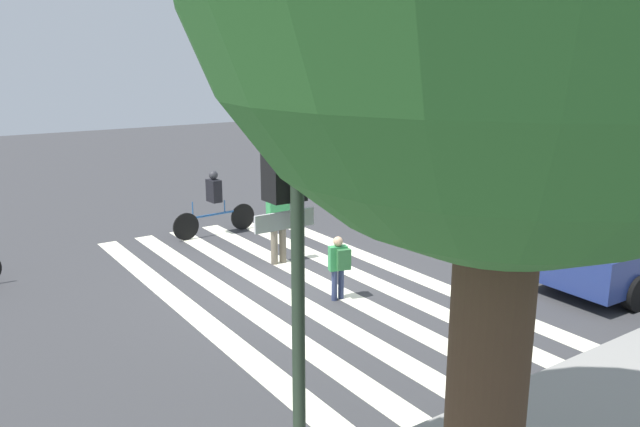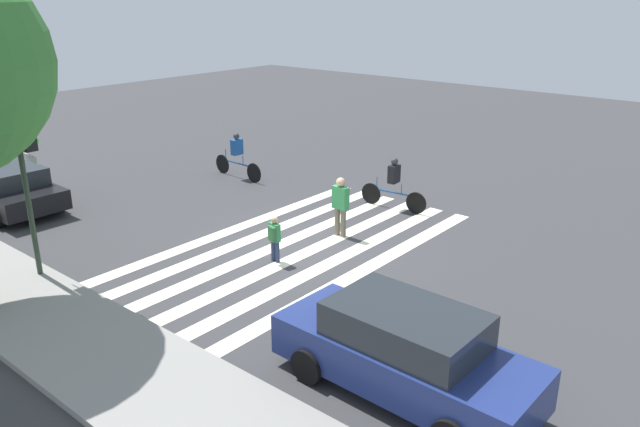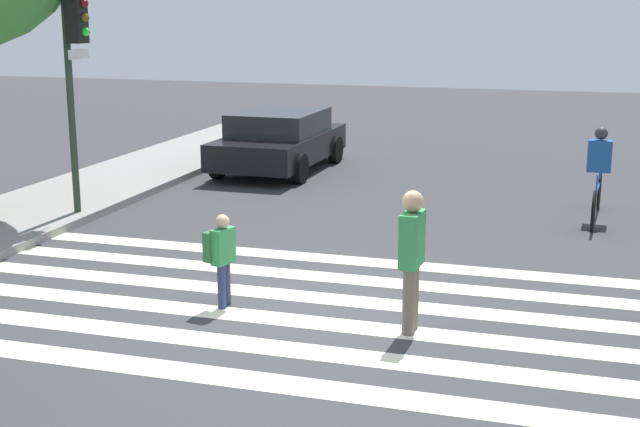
{
  "view_description": "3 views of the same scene",
  "coord_description": "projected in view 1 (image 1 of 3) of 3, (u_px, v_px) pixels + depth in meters",
  "views": [
    {
      "loc": [
        6.07,
        9.66,
        4.25
      ],
      "look_at": [
        -0.74,
        -0.3,
        1.26
      ],
      "focal_mm": 35.0,
      "sensor_mm": 36.0,
      "label": 1
    },
    {
      "loc": [
        -10.23,
        11.29,
        6.42
      ],
      "look_at": [
        -0.42,
        -0.44,
        0.91
      ],
      "focal_mm": 35.0,
      "sensor_mm": 36.0,
      "label": 2
    },
    {
      "loc": [
        -10.02,
        -3.17,
        3.72
      ],
      "look_at": [
        1.13,
        0.2,
        0.96
      ],
      "focal_mm": 50.0,
      "sensor_mm": 36.0,
      "label": 3
    }
  ],
  "objects": [
    {
      "name": "ground_plane",
      "position": [
        297.0,
        285.0,
        12.09
      ],
      "size": [
        60.0,
        60.0,
        0.0
      ],
      "primitive_type": "plane",
      "color": "#38383A"
    },
    {
      "name": "pedestrian_child_with_backpack",
      "position": [
        339.0,
        263.0,
        11.18
      ],
      "size": [
        0.36,
        0.33,
        1.19
      ],
      "rotation": [
        0.0,
        0.0,
        2.87
      ],
      "color": "navy",
      "rests_on": "ground_plane"
    },
    {
      "name": "crosswalk_stripes",
      "position": [
        297.0,
        285.0,
        12.09
      ],
      "size": [
        4.88,
        10.0,
        0.01
      ],
      "color": "#F2EDCC",
      "rests_on": "ground_plane"
    },
    {
      "name": "traffic_light",
      "position": [
        289.0,
        223.0,
        5.42
      ],
      "size": [
        0.6,
        0.5,
        4.1
      ],
      "color": "#283828",
      "rests_on": "ground_plane"
    },
    {
      "name": "car_parked_dark_suv",
      "position": [
        639.0,
        242.0,
        12.1
      ],
      "size": [
        4.55,
        1.93,
        1.58
      ],
      "rotation": [
        0.0,
        0.0,
        -0.02
      ],
      "color": "navy",
      "rests_on": "ground_plane"
    },
    {
      "name": "cyclist_mid_street",
      "position": [
        214.0,
        201.0,
        15.37
      ],
      "size": [
        2.26,
        0.42,
        1.62
      ],
      "rotation": [
        0.0,
        0.0,
        0.07
      ],
      "color": "black",
      "rests_on": "ground_plane"
    },
    {
      "name": "pedestrian_adult_tall_backpack",
      "position": [
        278.0,
        221.0,
        13.16
      ],
      "size": [
        0.47,
        0.25,
        1.67
      ],
      "rotation": [
        0.0,
        0.0,
        -0.04
      ],
      "color": "#6B6051",
      "rests_on": "ground_plane"
    }
  ]
}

